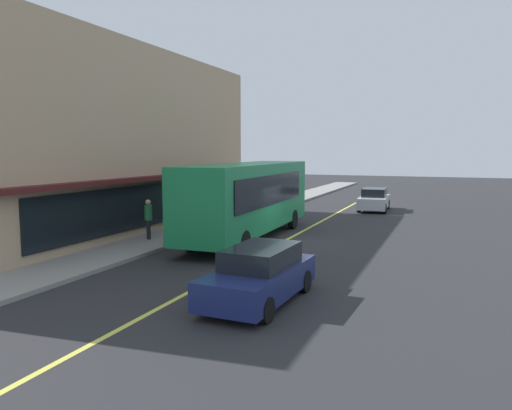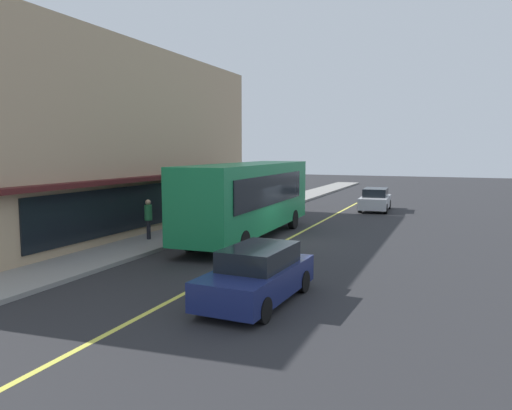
% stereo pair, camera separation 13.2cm
% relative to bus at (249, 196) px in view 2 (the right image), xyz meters
% --- Properties ---
extents(ground, '(120.00, 120.00, 0.00)m').
position_rel_bus_xyz_m(ground, '(-0.33, -1.76, -1.99)').
color(ground, '#28282B').
extents(sidewalk, '(80.00, 2.59, 0.15)m').
position_rel_bus_xyz_m(sidewalk, '(-0.33, 3.50, -1.91)').
color(sidewalk, gray).
rests_on(sidewalk, ground).
extents(lane_centre_stripe, '(36.00, 0.16, 0.01)m').
position_rel_bus_xyz_m(lane_centre_stripe, '(-0.33, -1.76, -1.98)').
color(lane_centre_stripe, '#D8D14C').
rests_on(lane_centre_stripe, ground).
extents(storefront_building, '(23.33, 11.28, 9.11)m').
position_rel_bus_xyz_m(storefront_building, '(-1.63, 10.12, 2.56)').
color(storefront_building, tan).
rests_on(storefront_building, ground).
extents(bus, '(11.20, 2.85, 3.50)m').
position_rel_bus_xyz_m(bus, '(0.00, 0.00, 0.00)').
color(bus, '#197F47').
rests_on(bus, ground).
extents(traffic_light, '(0.30, 0.52, 3.20)m').
position_rel_bus_xyz_m(traffic_light, '(7.73, 2.80, 0.55)').
color(traffic_light, '#2D2D33').
rests_on(traffic_light, sidewalk).
extents(car_silver, '(4.38, 2.03, 1.52)m').
position_rel_bus_xyz_m(car_silver, '(13.09, -3.81, -1.24)').
color(car_silver, '#B7BABF').
rests_on(car_silver, ground).
extents(car_navy, '(4.38, 2.02, 1.52)m').
position_rel_bus_xyz_m(car_navy, '(-8.77, -4.00, -1.24)').
color(car_navy, navy).
rests_on(car_navy, ground).
extents(pedestrian_mid_block, '(0.34, 0.34, 1.82)m').
position_rel_bus_xyz_m(pedestrian_mid_block, '(0.20, 3.32, -0.73)').
color(pedestrian_mid_block, black).
rests_on(pedestrian_mid_block, sidewalk).
extents(pedestrian_near_storefront, '(0.34, 0.34, 1.78)m').
position_rel_bus_xyz_m(pedestrian_near_storefront, '(8.66, 4.30, -0.76)').
color(pedestrian_near_storefront, black).
rests_on(pedestrian_near_storefront, sidewalk).
extents(pedestrian_waiting, '(0.34, 0.34, 1.78)m').
position_rel_bus_xyz_m(pedestrian_waiting, '(-2.61, 3.75, -0.76)').
color(pedestrian_waiting, black).
rests_on(pedestrian_waiting, sidewalk).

